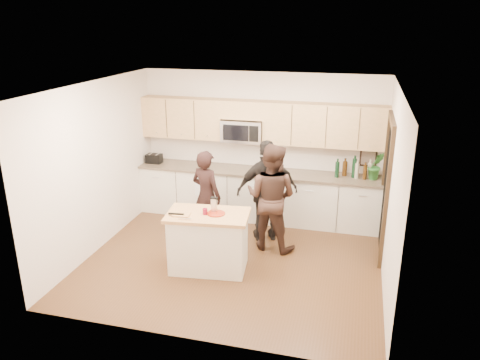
% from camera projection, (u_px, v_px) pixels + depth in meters
% --- Properties ---
extents(floor, '(4.50, 4.50, 0.00)m').
position_uv_depth(floor, '(234.00, 259.00, 7.37)').
color(floor, '#51311C').
rests_on(floor, ground).
extents(room_shell, '(4.52, 4.02, 2.71)m').
position_uv_depth(room_shell, '(233.00, 154.00, 6.81)').
color(room_shell, beige).
rests_on(room_shell, ground).
extents(back_cabinetry, '(4.50, 0.66, 0.94)m').
position_uv_depth(back_cabinetry, '(257.00, 194.00, 8.76)').
color(back_cabinetry, silver).
rests_on(back_cabinetry, ground).
extents(upper_cabinetry, '(4.50, 0.33, 0.75)m').
position_uv_depth(upper_cabinetry, '(262.00, 121.00, 8.44)').
color(upper_cabinetry, tan).
rests_on(upper_cabinetry, ground).
extents(microwave, '(0.76, 0.41, 0.40)m').
position_uv_depth(microwave, '(243.00, 131.00, 8.55)').
color(microwave, silver).
rests_on(microwave, ground).
extents(doorway, '(0.06, 1.25, 2.20)m').
position_uv_depth(doorway, '(386.00, 184.00, 7.29)').
color(doorway, black).
rests_on(doorway, ground).
extents(framed_picture, '(0.30, 0.03, 0.38)m').
position_uv_depth(framed_picture, '(368.00, 156.00, 8.31)').
color(framed_picture, black).
rests_on(framed_picture, ground).
extents(dish_towel, '(0.34, 0.60, 0.48)m').
position_uv_depth(dish_towel, '(206.00, 177.00, 8.71)').
color(dish_towel, white).
rests_on(dish_towel, ground).
extents(island, '(1.27, 0.83, 0.90)m').
position_uv_depth(island, '(208.00, 241.00, 6.96)').
color(island, silver).
rests_on(island, ground).
extents(red_plate, '(0.26, 0.26, 0.02)m').
position_uv_depth(red_plate, '(216.00, 213.00, 6.80)').
color(red_plate, maroon).
rests_on(red_plate, island).
extents(box_grater, '(0.10, 0.07, 0.22)m').
position_uv_depth(box_grater, '(214.00, 204.00, 6.83)').
color(box_grater, silver).
rests_on(box_grater, red_plate).
extents(drink_glass, '(0.07, 0.07, 0.09)m').
position_uv_depth(drink_glass, '(205.00, 212.00, 6.78)').
color(drink_glass, maroon).
rests_on(drink_glass, island).
extents(cutting_board, '(0.27, 0.21, 0.02)m').
position_uv_depth(cutting_board, '(181.00, 215.00, 6.76)').
color(cutting_board, tan).
rests_on(cutting_board, island).
extents(tongs, '(0.23, 0.06, 0.02)m').
position_uv_depth(tongs, '(176.00, 214.00, 6.75)').
color(tongs, black).
rests_on(tongs, cutting_board).
extents(knife, '(0.20, 0.04, 0.01)m').
position_uv_depth(knife, '(185.00, 218.00, 6.61)').
color(knife, silver).
rests_on(knife, cutting_board).
extents(toaster, '(0.29, 0.20, 0.18)m').
position_uv_depth(toaster, '(154.00, 158.00, 9.05)').
color(toaster, black).
rests_on(toaster, back_cabinetry).
extents(bottle_cluster, '(0.63, 0.21, 0.40)m').
position_uv_depth(bottle_cluster, '(355.00, 168.00, 8.18)').
color(bottle_cluster, black).
rests_on(bottle_cluster, back_cabinetry).
extents(orchid, '(0.32, 0.29, 0.49)m').
position_uv_depth(orchid, '(376.00, 166.00, 8.06)').
color(orchid, '#2E6F2C').
rests_on(orchid, back_cabinetry).
extents(woman_left, '(0.67, 0.56, 1.56)m').
position_uv_depth(woman_left, '(206.00, 196.00, 7.83)').
color(woman_left, black).
rests_on(woman_left, ground).
extents(woman_center, '(0.98, 0.83, 1.77)m').
position_uv_depth(woman_center, '(271.00, 197.00, 7.49)').
color(woman_center, '#332019').
rests_on(woman_center, ground).
extents(woman_right, '(1.10, 0.74, 1.74)m').
position_uv_depth(woman_right, '(267.00, 191.00, 7.79)').
color(woman_right, black).
rests_on(woman_right, ground).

